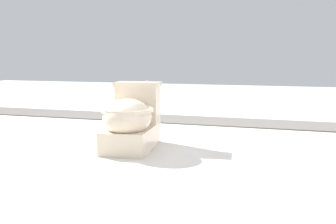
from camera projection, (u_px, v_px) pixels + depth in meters
name	position (u px, v px, depth m)	size (l,w,h in m)	color
ground_plane	(129.00, 143.00, 3.25)	(14.00, 14.00, 0.00)	beige
gravel_strip	(217.00, 121.00, 4.31)	(0.56, 8.00, 0.01)	#605B56
toilet	(131.00, 121.00, 3.04)	(0.67, 0.44, 0.52)	beige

